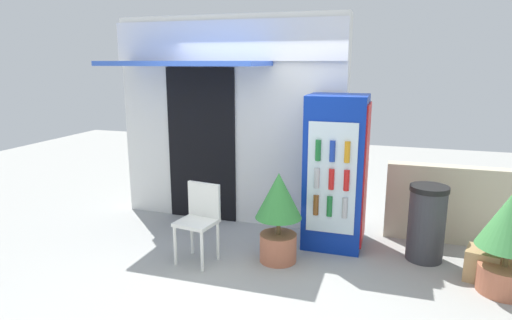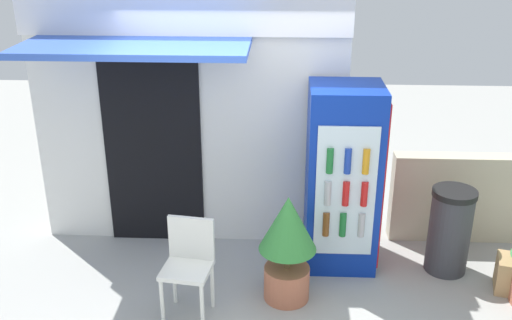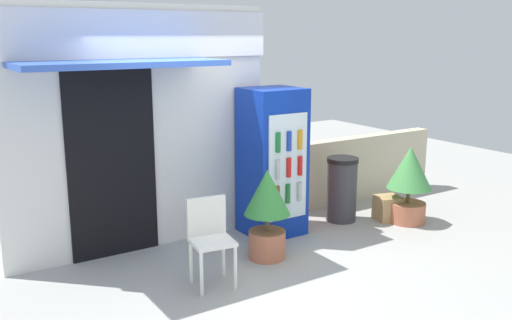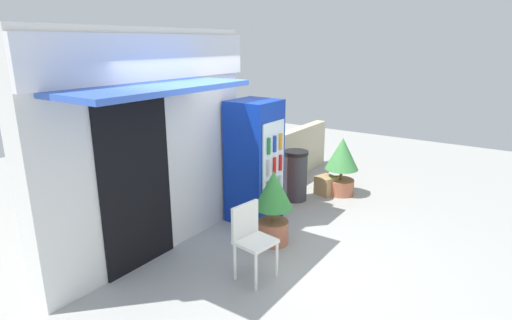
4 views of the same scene
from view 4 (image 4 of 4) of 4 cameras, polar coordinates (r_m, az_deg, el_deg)
ground at (r=5.38m, az=2.76°, el=-13.88°), size 16.00×16.00×0.00m
storefront_building at (r=5.30m, az=-14.59°, el=2.48°), size 3.22×1.25×2.85m
drink_cooler at (r=6.25m, az=-0.13°, el=-0.21°), size 0.72×0.72×1.86m
plastic_chair at (r=4.84m, az=-0.67°, el=-10.38°), size 0.46×0.44×0.90m
potted_plant_near_shop at (r=5.59m, az=2.43°, el=-5.82°), size 0.53×0.53×1.04m
potted_plant_curbside at (r=7.54m, az=11.79°, el=-0.23°), size 0.60×0.60×1.05m
trash_bin at (r=7.20m, az=5.47°, el=-2.13°), size 0.43×0.43×0.88m
stone_boundary_wall at (r=8.27m, az=4.66°, el=0.64°), size 2.80×0.21×0.98m
cardboard_box at (r=7.62m, az=9.66°, el=-3.46°), size 0.39×0.39×0.34m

